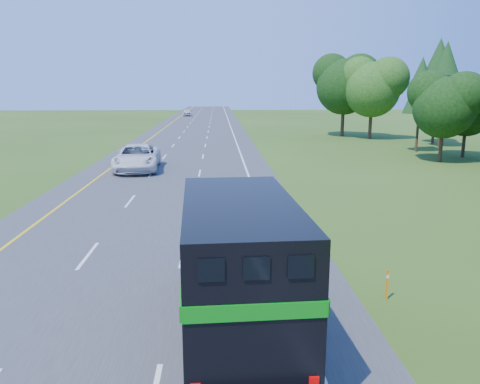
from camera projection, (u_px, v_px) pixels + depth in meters
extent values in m
cube|color=#38383A|center=(186.00, 153.00, 47.40)|extent=(15.00, 260.00, 0.04)
cube|color=yellow|center=(131.00, 153.00, 47.14)|extent=(0.15, 260.00, 0.01)
cube|color=white|center=(240.00, 152.00, 47.66)|extent=(0.15, 260.00, 0.01)
cylinder|color=black|center=(195.00, 265.00, 15.48)|extent=(0.42, 1.17, 1.15)
cylinder|color=black|center=(260.00, 263.00, 15.69)|extent=(0.42, 1.17, 1.15)
cylinder|color=black|center=(195.00, 346.00, 10.60)|extent=(0.42, 1.17, 1.15)
cylinder|color=black|center=(291.00, 341.00, 10.81)|extent=(0.42, 1.17, 1.15)
cylinder|color=black|center=(196.00, 380.00, 9.38)|extent=(0.42, 1.17, 1.15)
cylinder|color=black|center=(303.00, 374.00, 9.59)|extent=(0.42, 1.17, 1.15)
cube|color=black|center=(237.00, 306.00, 12.31)|extent=(2.92, 8.48, 0.29)
cube|color=black|center=(228.00, 229.00, 15.21)|extent=(2.65, 2.01, 1.99)
cube|color=black|center=(226.00, 206.00, 16.03)|extent=(2.30, 0.18, 0.63)
cube|color=black|center=(239.00, 259.00, 11.25)|extent=(2.91, 6.18, 2.88)
cube|color=#067C0F|center=(256.00, 312.00, 8.25)|extent=(2.61, 0.17, 0.31)
cube|color=#067C0F|center=(184.00, 255.00, 11.10)|extent=(0.34, 6.06, 0.31)
cube|color=#067C0F|center=(294.00, 251.00, 11.35)|extent=(0.34, 6.06, 0.31)
cube|color=black|center=(211.00, 270.00, 8.00)|extent=(0.47, 0.06, 0.42)
cube|color=black|center=(256.00, 268.00, 8.08)|extent=(0.47, 0.06, 0.42)
cube|color=black|center=(301.00, 267.00, 8.15)|extent=(0.47, 0.06, 0.42)
cube|color=#B20505|center=(314.00, 380.00, 8.67)|extent=(0.19, 0.05, 0.15)
imported|color=silver|center=(137.00, 157.00, 37.00)|extent=(3.76, 7.39, 2.00)
imported|color=silver|center=(187.00, 113.00, 111.58)|extent=(2.26, 4.91, 1.63)
cube|color=orange|center=(387.00, 285.00, 14.27)|extent=(0.07, 0.04, 0.97)
cube|color=white|center=(388.00, 277.00, 14.21)|extent=(0.08, 0.04, 0.11)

